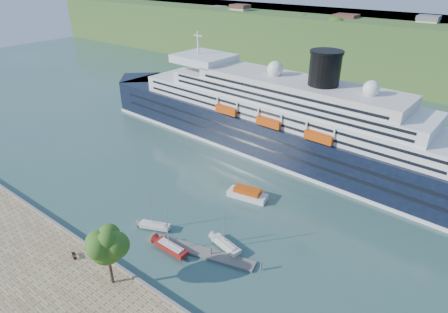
# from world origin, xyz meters

# --- Properties ---
(ground) EXTENTS (400.00, 400.00, 0.00)m
(ground) POSITION_xyz_m (0.00, 0.00, 0.00)
(ground) COLOR #2D514B
(ground) RESTS_ON ground
(far_hillside) EXTENTS (400.00, 50.00, 24.00)m
(far_hillside) POSITION_xyz_m (0.00, 145.00, 12.00)
(far_hillside) COLOR #335723
(far_hillside) RESTS_ON ground
(quay_coping) EXTENTS (220.00, 0.50, 0.30)m
(quay_coping) POSITION_xyz_m (0.00, -0.20, 1.15)
(quay_coping) COLOR slate
(quay_coping) RESTS_ON promenade
(cruise_ship) EXTENTS (122.58, 24.15, 27.35)m
(cruise_ship) POSITION_xyz_m (-5.54, 53.33, 13.68)
(cruise_ship) COLOR black
(cruise_ship) RESTS_ON ground
(park_bench) EXTENTS (1.75, 1.22, 1.04)m
(park_bench) POSITION_xyz_m (-8.86, -3.16, 1.52)
(park_bench) COLOR #462314
(park_bench) RESTS_ON promenade
(promenade_tree) EXTENTS (6.57, 6.57, 10.88)m
(promenade_tree) POSITION_xyz_m (0.60, -2.78, 6.44)
(promenade_tree) COLOR #2C5716
(promenade_tree) RESTS_ON promenade
(floating_pontoon) EXTENTS (19.70, 7.39, 0.44)m
(floating_pontoon) POSITION_xyz_m (5.97, 10.96, 0.22)
(floating_pontoon) COLOR slate
(floating_pontoon) RESTS_ON ground
(sailboat_white_near) EXTENTS (6.42, 4.00, 8.05)m
(sailboat_white_near) POSITION_xyz_m (-4.62, 10.72, 4.03)
(sailboat_white_near) COLOR silver
(sailboat_white_near) RESTS_ON ground
(sailboat_red) EXTENTS (7.15, 2.05, 9.21)m
(sailboat_red) POSITION_xyz_m (2.15, 8.09, 4.61)
(sailboat_red) COLOR maroon
(sailboat_red) RESTS_ON ground
(sailboat_white_far) EXTENTS (6.84, 3.13, 8.53)m
(sailboat_white_far) POSITION_xyz_m (9.05, 14.40, 4.26)
(sailboat_white_far) COLOR silver
(sailboat_white_far) RESTS_ON ground
(tender_launch) EXTENTS (8.82, 4.34, 2.33)m
(tender_launch) POSITION_xyz_m (3.11, 29.70, 1.17)
(tender_launch) COLOR #C9450B
(tender_launch) RESTS_ON ground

